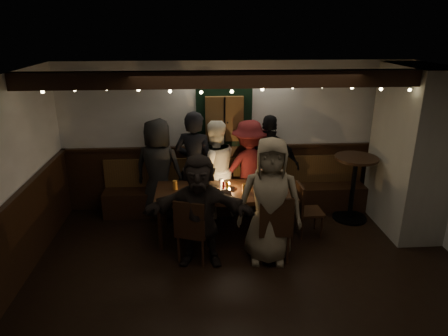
{
  "coord_description": "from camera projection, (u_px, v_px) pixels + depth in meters",
  "views": [
    {
      "loc": [
        -0.66,
        -4.22,
        3.18
      ],
      "look_at": [
        -0.26,
        1.6,
        1.05
      ],
      "focal_mm": 32.0,
      "sensor_mm": 36.0,
      "label": 1
    }
  ],
  "objects": [
    {
      "name": "room",
      "position": [
        311.0,
        168.0,
        6.12
      ],
      "size": [
        6.02,
        5.01,
        2.62
      ],
      "color": "black",
      "rests_on": "ground"
    },
    {
      "name": "dining_table",
      "position": [
        225.0,
        194.0,
        6.14
      ],
      "size": [
        2.12,
        0.91,
        0.92
      ],
      "color": "black",
      "rests_on": "ground"
    },
    {
      "name": "chair_near_left",
      "position": [
        192.0,
        228.0,
        5.45
      ],
      "size": [
        0.56,
        0.56,
        0.96
      ],
      "color": "black",
      "rests_on": "ground"
    },
    {
      "name": "chair_near_right",
      "position": [
        275.0,
        225.0,
        5.48
      ],
      "size": [
        0.46,
        0.46,
        1.01
      ],
      "color": "black",
      "rests_on": "ground"
    },
    {
      "name": "chair_end",
      "position": [
        305.0,
        207.0,
        6.2
      ],
      "size": [
        0.4,
        0.4,
        0.86
      ],
      "color": "black",
      "rests_on": "ground"
    },
    {
      "name": "high_top",
      "position": [
        354.0,
        180.0,
        6.65
      ],
      "size": [
        0.7,
        0.7,
        1.12
      ],
      "color": "black",
      "rests_on": "ground"
    },
    {
      "name": "person_a",
      "position": [
        159.0,
        169.0,
        6.7
      ],
      "size": [
        0.97,
        0.77,
        1.73
      ],
      "primitive_type": "imported",
      "rotation": [
        0.0,
        0.0,
        2.85
      ],
      "color": "black",
      "rests_on": "ground"
    },
    {
      "name": "person_b",
      "position": [
        195.0,
        166.0,
        6.65
      ],
      "size": [
        0.79,
        0.64,
        1.86
      ],
      "primitive_type": "imported",
      "rotation": [
        0.0,
        0.0,
        2.81
      ],
      "color": "black",
      "rests_on": "ground"
    },
    {
      "name": "person_c",
      "position": [
        214.0,
        169.0,
        6.74
      ],
      "size": [
        0.96,
        0.83,
        1.69
      ],
      "primitive_type": "imported",
      "rotation": [
        0.0,
        0.0,
        3.4
      ],
      "color": "silver",
      "rests_on": "ground"
    },
    {
      "name": "person_d",
      "position": [
        249.0,
        168.0,
        6.84
      ],
      "size": [
        1.18,
        0.83,
        1.67
      ],
      "primitive_type": "imported",
      "rotation": [
        0.0,
        0.0,
        3.35
      ],
      "color": "#4B1214",
      "rests_on": "ground"
    },
    {
      "name": "person_e",
      "position": [
        269.0,
        165.0,
        6.84
      ],
      "size": [
        1.11,
        0.7,
        1.75
      ],
      "primitive_type": "imported",
      "rotation": [
        0.0,
        0.0,
        2.85
      ],
      "color": "black",
      "rests_on": "ground"
    },
    {
      "name": "person_f",
      "position": [
        200.0,
        211.0,
        5.37
      ],
      "size": [
        1.51,
        0.61,
        1.59
      ],
      "primitive_type": "imported",
      "rotation": [
        0.0,
        0.0,
        -0.1
      ],
      "color": "black",
      "rests_on": "ground"
    },
    {
      "name": "person_g",
      "position": [
        270.0,
        201.0,
        5.41
      ],
      "size": [
        0.95,
        0.69,
        1.8
      ],
      "primitive_type": "imported",
      "rotation": [
        0.0,
        0.0,
        -0.14
      ],
      "color": "#736650",
      "rests_on": "ground"
    }
  ]
}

